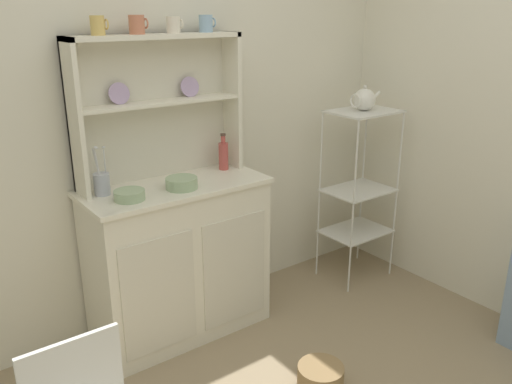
{
  "coord_description": "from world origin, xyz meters",
  "views": [
    {
      "loc": [
        -1.29,
        -1.02,
        1.77
      ],
      "look_at": [
        0.31,
        1.12,
        0.84
      ],
      "focal_mm": 37.17,
      "sensor_mm": 36.0,
      "label": 1
    }
  ],
  "objects": [
    {
      "name": "hutch_cabinet",
      "position": [
        -0.04,
        1.37,
        0.46
      ],
      "size": [
        0.99,
        0.45,
        0.89
      ],
      "color": "silver",
      "rests_on": "ground"
    },
    {
      "name": "cup_terracotta_1",
      "position": [
        -0.14,
        1.49,
        1.7
      ],
      "size": [
        0.09,
        0.08,
        0.09
      ],
      "color": "#C67556",
      "rests_on": "hutch_shelf_unit"
    },
    {
      "name": "wall_back",
      "position": [
        0.0,
        1.62,
        1.25
      ],
      "size": [
        3.84,
        0.05,
        2.5
      ],
      "primitive_type": "cube",
      "color": "silver",
      "rests_on": "ground"
    },
    {
      "name": "cup_gold_0",
      "position": [
        -0.34,
        1.49,
        1.7
      ],
      "size": [
        0.08,
        0.07,
        0.09
      ],
      "color": "#DBB760",
      "rests_on": "hutch_shelf_unit"
    },
    {
      "name": "jam_bottle",
      "position": [
        0.32,
        1.45,
        0.97
      ],
      "size": [
        0.06,
        0.06,
        0.21
      ],
      "color": "#B74C47",
      "rests_on": "hutch_cabinet"
    },
    {
      "name": "utensil_jar",
      "position": [
        -0.41,
        1.44,
        0.95
      ],
      "size": [
        0.08,
        0.08,
        0.25
      ],
      "color": "#B2B7C6",
      "rests_on": "hutch_cabinet"
    },
    {
      "name": "bakers_rack",
      "position": [
        1.26,
        1.25,
        0.71
      ],
      "size": [
        0.44,
        0.33,
        1.16
      ],
      "color": "silver",
      "rests_on": "ground"
    },
    {
      "name": "cup_cream_2",
      "position": [
        0.06,
        1.49,
        1.69
      ],
      "size": [
        0.08,
        0.07,
        0.08
      ],
      "color": "silver",
      "rests_on": "hutch_shelf_unit"
    },
    {
      "name": "porcelain_teapot",
      "position": [
        1.25,
        1.25,
        1.23
      ],
      "size": [
        0.23,
        0.14,
        0.16
      ],
      "color": "white",
      "rests_on": "bakers_rack"
    },
    {
      "name": "cup_sky_3",
      "position": [
        0.25,
        1.49,
        1.7
      ],
      "size": [
        0.09,
        0.07,
        0.09
      ],
      "color": "#8EB2D1",
      "rests_on": "hutch_shelf_unit"
    },
    {
      "name": "floor_basket",
      "position": [
        0.25,
        0.52,
        0.06
      ],
      "size": [
        0.23,
        0.23,
        0.12
      ],
      "primitive_type": "cylinder",
      "color": "#93754C",
      "rests_on": "ground"
    },
    {
      "name": "bowl_mixing_large",
      "position": [
        -0.33,
        1.29,
        0.91
      ],
      "size": [
        0.15,
        0.15,
        0.05
      ],
      "primitive_type": "cylinder",
      "color": "#9EB78E",
      "rests_on": "hutch_cabinet"
    },
    {
      "name": "hutch_shelf_unit",
      "position": [
        -0.04,
        1.53,
        1.33
      ],
      "size": [
        0.92,
        0.18,
        0.76
      ],
      "color": "silver",
      "rests_on": "hutch_cabinet"
    },
    {
      "name": "bowl_floral_medium",
      "position": [
        -0.04,
        1.29,
        0.92
      ],
      "size": [
        0.17,
        0.17,
        0.06
      ],
      "primitive_type": "cylinder",
      "color": "#9EB78E",
      "rests_on": "hutch_cabinet"
    }
  ]
}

